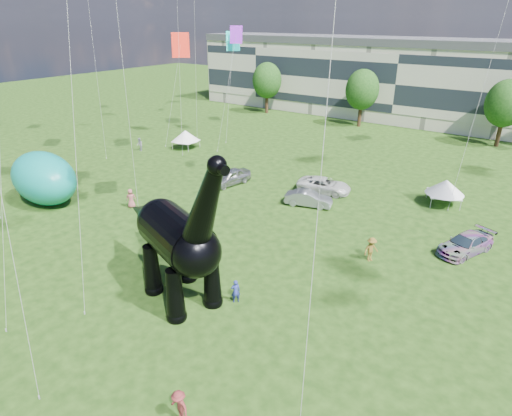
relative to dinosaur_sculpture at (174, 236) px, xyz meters
The scene contains 14 objects.
ground 6.14m from the dinosaur_sculpture, 47.32° to the right, with size 220.00×220.00×0.00m, color #16330C.
terrace_row 58.92m from the dinosaur_sculpture, 94.81° to the left, with size 78.00×11.00×12.00m, color beige.
tree_far_left 56.56m from the dinosaur_sculpture, 118.47° to the left, with size 5.20×5.20×9.44m.
tree_mid_left 50.52m from the dinosaur_sculpture, 100.20° to the left, with size 5.20×5.20×9.44m.
tree_mid_right 50.94m from the dinosaur_sculpture, 77.45° to the left, with size 5.20×5.20×9.44m.
dinosaur_sculpture is the anchor object (origin of this frame).
car_silver 19.90m from the dinosaur_sculpture, 119.08° to the left, with size 1.95×4.85×1.65m, color #A7A7AC.
car_grey 17.39m from the dinosaur_sculpture, 90.15° to the left, with size 1.53×4.38×1.44m, color gray.
car_white 21.21m from the dinosaur_sculpture, 91.17° to the left, with size 2.47×5.35×1.49m, color silver.
car_dark 21.57m from the dinosaur_sculpture, 49.57° to the left, with size 2.03×5.00×1.45m, color #595960.
gazebo_near 26.90m from the dinosaur_sculpture, 67.77° to the left, with size 4.56×4.56×2.43m.
gazebo_left 33.38m from the dinosaur_sculpture, 133.17° to the left, with size 3.93×3.93×2.46m.
inflatable_teal 20.97m from the dinosaur_sculpture, behind, with size 7.87×4.92×4.92m, color #0B8981.
visitors 11.71m from the dinosaur_sculpture, 80.55° to the left, with size 55.49×35.07×1.86m.
Camera 1 is at (14.24, -12.39, 16.26)m, focal length 30.00 mm.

